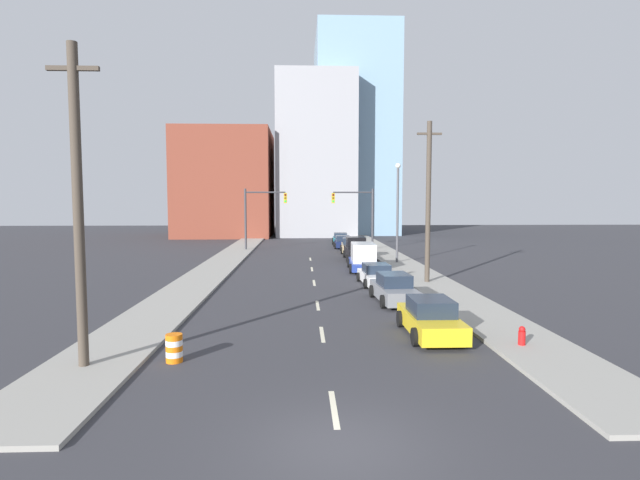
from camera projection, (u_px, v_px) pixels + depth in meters
The scene contains 27 objects.
ground_plane at pixel (340, 446), 11.02m from camera, with size 200.00×200.00×0.00m, color #333338.
sidewalk_left at pixel (243, 246), 58.77m from camera, with size 3.16×96.45×0.14m.
sidewalk_right at pixel (373, 246), 59.35m from camera, with size 3.16×96.45×0.14m.
lane_stripe_at_2m at pixel (334, 409), 13.02m from camera, with size 0.16×2.40×0.01m, color beige.
lane_stripe_at_9m at pixel (322, 334), 20.27m from camera, with size 0.16×2.40×0.01m, color beige.
lane_stripe_at_15m at pixel (318, 305), 25.86m from camera, with size 0.16×2.40×0.01m, color beige.
lane_stripe_at_22m at pixel (314, 283), 32.98m from camera, with size 0.16×2.40×0.01m, color beige.
lane_stripe_at_29m at pixel (312, 269), 39.58m from camera, with size 0.16×2.40×0.01m, color beige.
lane_stripe_at_35m at pixel (310, 259), 46.37m from camera, with size 0.16×2.40×0.01m, color beige.
building_brick_left at pixel (226, 184), 77.29m from camera, with size 14.00×16.00×16.02m.
building_office_center at pixel (315, 159), 81.46m from camera, with size 12.00×20.00×24.52m.
building_glass_right at pixel (354, 136), 85.37m from camera, with size 13.00×20.00×32.97m.
traffic_signal_left at pixel (257, 210), 54.18m from camera, with size 4.63×0.35×6.74m.
traffic_signal_right at pixel (361, 210), 54.61m from camera, with size 4.63×0.35×6.74m.
utility_pole_left_near at pixel (78, 206), 15.63m from camera, with size 1.60×0.32×10.28m.
utility_pole_right_mid at pixel (428, 201), 32.24m from camera, with size 1.60×0.32×10.50m.
traffic_barrel at pixel (174, 348), 16.77m from camera, with size 0.56×0.56×0.95m.
street_lamp at pixel (398, 206), 42.64m from camera, with size 0.44×0.44×8.62m.
fire_hydrant at pixel (522, 337), 18.29m from camera, with size 0.26×0.26×0.84m.
sedan_yellow at pixel (431, 319), 20.03m from camera, with size 2.12×4.62×1.52m.
sedan_gray at pixel (394, 289), 26.66m from camera, with size 2.22×4.77×1.55m.
sedan_white at pixel (376, 275), 32.27m from camera, with size 2.22×4.48×1.36m.
box_truck_blue at pixel (363, 258), 38.72m from camera, with size 2.47×5.52×2.14m.
pickup_truck_black at pixel (357, 251), 45.93m from camera, with size 2.29×6.37×2.05m.
sedan_tan at pixel (350, 246), 52.33m from camera, with size 2.28×4.78×1.55m.
sedan_navy at pixel (343, 242), 57.49m from camera, with size 2.08×4.34×1.42m.
sedan_teal at pixel (340, 239), 63.35m from camera, with size 2.28×4.87×1.36m.
Camera 1 is at (-0.84, -10.61, 5.42)m, focal length 28.00 mm.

